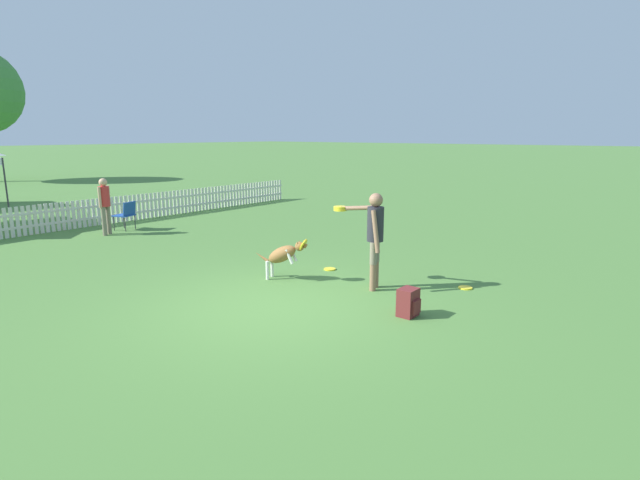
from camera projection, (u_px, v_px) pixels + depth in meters
name	position (u px, v px, depth m)	size (l,w,h in m)	color
ground_plane	(274.00, 307.00, 7.72)	(240.00, 240.00, 0.00)	#4C7A38
handler_person	(373.00, 229.00, 8.43)	(0.43, 1.09, 1.66)	#8C664C
leaping_dog	(284.00, 254.00, 9.08)	(0.52, 1.03, 0.80)	olive
frisbee_near_handler	(465.00, 288.00, 8.65)	(0.23, 0.23, 0.02)	yellow
frisbee_near_dog	(330.00, 269.00, 9.84)	(0.23, 0.23, 0.02)	yellow
backpack_on_grass	(408.00, 303.00, 7.30)	(0.29, 0.28, 0.42)	maroon
picket_fence	(33.00, 220.00, 13.19)	(19.00, 0.04, 0.79)	silver
folding_chair_blue_left	(126.00, 213.00, 13.80)	(0.59, 0.60, 0.79)	#333338
spectator_standing	(105.00, 201.00, 13.04)	(0.39, 0.27, 1.50)	#7A705B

